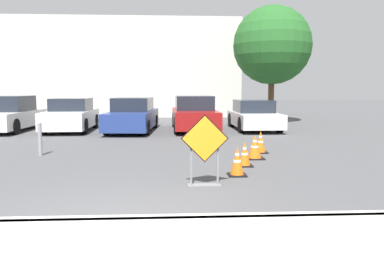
# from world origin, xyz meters

# --- Properties ---
(ground_plane) EXTENTS (96.00, 96.00, 0.00)m
(ground_plane) POSITION_xyz_m (0.00, 10.00, 0.00)
(ground_plane) COLOR #4C4C4F
(curb_lip) EXTENTS (24.05, 0.20, 0.14)m
(curb_lip) POSITION_xyz_m (0.00, 0.00, 0.07)
(curb_lip) COLOR beige
(curb_lip) RESTS_ON ground_plane
(road_closed_sign) EXTENTS (0.90, 0.20, 1.37)m
(road_closed_sign) POSITION_xyz_m (1.46, 2.07, 0.77)
(road_closed_sign) COLOR black
(road_closed_sign) RESTS_ON ground_plane
(traffic_cone_nearest) EXTENTS (0.39, 0.39, 0.63)m
(traffic_cone_nearest) POSITION_xyz_m (2.24, 2.91, 0.30)
(traffic_cone_nearest) COLOR black
(traffic_cone_nearest) RESTS_ON ground_plane
(traffic_cone_second) EXTENTS (0.38, 0.38, 0.59)m
(traffic_cone_second) POSITION_xyz_m (2.58, 3.88, 0.28)
(traffic_cone_second) COLOR black
(traffic_cone_second) RESTS_ON ground_plane
(traffic_cone_third) EXTENTS (0.49, 0.49, 0.64)m
(traffic_cone_third) POSITION_xyz_m (3.04, 4.82, 0.31)
(traffic_cone_third) COLOR black
(traffic_cone_third) RESTS_ON ground_plane
(traffic_cone_fourth) EXTENTS (0.40, 0.40, 0.65)m
(traffic_cone_fourth) POSITION_xyz_m (3.41, 5.71, 0.31)
(traffic_cone_fourth) COLOR black
(traffic_cone_fourth) RESTS_ON ground_plane
(parked_car_nearest) EXTENTS (1.82, 4.56, 1.55)m
(parked_car_nearest) POSITION_xyz_m (-6.31, 12.04, 0.70)
(parked_car_nearest) COLOR white
(parked_car_nearest) RESTS_ON ground_plane
(parked_car_second) EXTENTS (1.91, 4.14, 1.44)m
(parked_car_second) POSITION_xyz_m (-3.59, 11.87, 0.67)
(parked_car_second) COLOR white
(parked_car_second) RESTS_ON ground_plane
(parked_car_third) EXTENTS (2.09, 4.78, 1.47)m
(parked_car_third) POSITION_xyz_m (-0.87, 11.63, 0.68)
(parked_car_third) COLOR navy
(parked_car_third) RESTS_ON ground_plane
(parked_car_fourth) EXTENTS (1.98, 4.68, 1.54)m
(parked_car_fourth) POSITION_xyz_m (1.85, 11.88, 0.71)
(parked_car_fourth) COLOR maroon
(parked_car_fourth) RESTS_ON ground_plane
(parked_car_fifth) EXTENTS (1.87, 4.21, 1.35)m
(parked_car_fifth) POSITION_xyz_m (4.57, 11.94, 0.63)
(parked_car_fifth) COLOR white
(parked_car_fifth) RESTS_ON ground_plane
(bollard_nearest) EXTENTS (0.12, 0.12, 0.94)m
(bollard_nearest) POSITION_xyz_m (-2.82, 5.63, 0.50)
(bollard_nearest) COLOR gray
(bollard_nearest) RESTS_ON ground_plane
(building_facade_backdrop) EXTENTS (17.41, 5.00, 6.47)m
(building_facade_backdrop) POSITION_xyz_m (-3.31, 21.89, 3.23)
(building_facade_backdrop) COLOR beige
(building_facade_backdrop) RESTS_ON ground_plane
(street_tree_behind_lot) EXTENTS (4.20, 4.20, 6.29)m
(street_tree_behind_lot) POSITION_xyz_m (6.25, 15.28, 4.18)
(street_tree_behind_lot) COLOR #513823
(street_tree_behind_lot) RESTS_ON ground_plane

